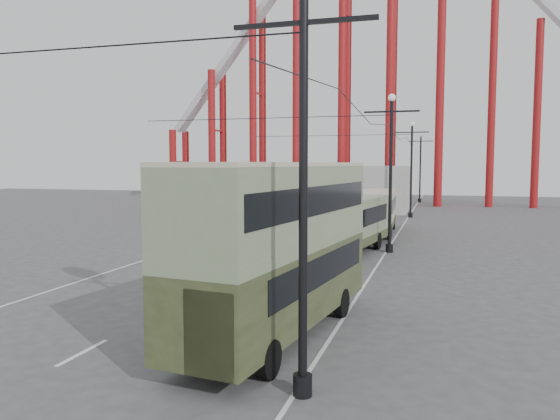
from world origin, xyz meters
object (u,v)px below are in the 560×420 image
(lamp_post_near, at_px, (304,43))
(pedestrian, at_px, (193,276))
(double_decker_bus, at_px, (279,240))
(single_decker_green, at_px, (342,225))
(single_decker_cream, at_px, (376,210))

(lamp_post_near, bearing_deg, pedestrian, 129.59)
(double_decker_bus, relative_size, single_decker_green, 0.86)
(lamp_post_near, relative_size, single_decker_green, 0.92)
(double_decker_bus, bearing_deg, lamp_post_near, -59.12)
(double_decker_bus, height_order, pedestrian, double_decker_bus)
(single_decker_cream, bearing_deg, lamp_post_near, -89.06)
(single_decker_cream, bearing_deg, pedestrian, -104.73)
(lamp_post_near, bearing_deg, single_decker_cream, 93.49)
(lamp_post_near, distance_m, pedestrian, 12.46)
(lamp_post_near, xyz_separation_m, single_decker_cream, (-1.81, 29.76, -6.07))
(single_decker_green, relative_size, pedestrian, 7.45)
(lamp_post_near, bearing_deg, single_decker_green, 97.49)
(double_decker_bus, distance_m, pedestrian, 6.56)
(lamp_post_near, distance_m, double_decker_bus, 6.55)
(lamp_post_near, distance_m, single_decker_green, 19.86)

